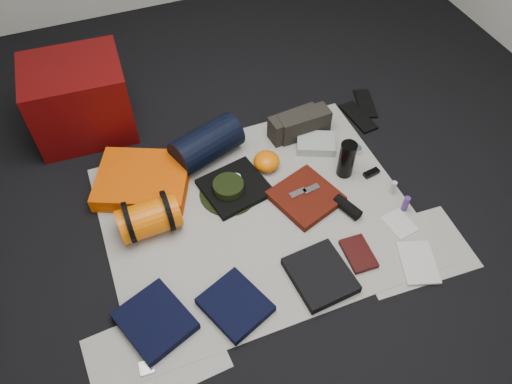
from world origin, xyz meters
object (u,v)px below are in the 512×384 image
object	(u,v)px
red_cabinet	(79,99)
sleeping_pad	(143,180)
navy_duffel	(207,144)
water_bottle	(347,159)
stuff_sack	(149,219)
paperback_book	(358,254)
compact_camera	(351,150)

from	to	relation	value
red_cabinet	sleeping_pad	xyz separation A→B (m)	(0.21, -0.59, -0.18)
red_cabinet	sleeping_pad	size ratio (longest dim) A/B	1.12
navy_duffel	water_bottle	bearing A→B (deg)	-49.93
stuff_sack	red_cabinet	bearing A→B (deg)	101.17
red_cabinet	paperback_book	size ratio (longest dim) A/B	2.80
navy_duffel	compact_camera	world-z (taller)	navy_duffel
water_bottle	paperback_book	bearing A→B (deg)	-110.35
sleeping_pad	navy_duffel	distance (m)	0.41
compact_camera	stuff_sack	bearing A→B (deg)	-161.65
stuff_sack	paperback_book	size ratio (longest dim) A/B	1.56
sleeping_pad	compact_camera	world-z (taller)	sleeping_pad
navy_duffel	paperback_book	bearing A→B (deg)	-81.19
sleeping_pad	compact_camera	bearing A→B (deg)	-9.27
stuff_sack	water_bottle	world-z (taller)	water_bottle
stuff_sack	paperback_book	xyz separation A→B (m)	(0.93, -0.54, -0.08)
stuff_sack	paperback_book	bearing A→B (deg)	-30.07
stuff_sack	compact_camera	xyz separation A→B (m)	(1.24, 0.11, -0.07)
stuff_sack	navy_duffel	bearing A→B (deg)	41.73
red_cabinet	stuff_sack	world-z (taller)	red_cabinet
red_cabinet	compact_camera	world-z (taller)	red_cabinet
navy_duffel	paperback_book	xyz separation A→B (m)	(0.50, -0.93, -0.09)
stuff_sack	compact_camera	size ratio (longest dim) A/B	3.06
red_cabinet	water_bottle	bearing A→B (deg)	-32.08
sleeping_pad	paperback_book	distance (m)	1.23
stuff_sack	compact_camera	distance (m)	1.24
navy_duffel	water_bottle	xyz separation A→B (m)	(0.69, -0.41, 0.01)
stuff_sack	navy_duffel	size ratio (longest dim) A/B	0.77
compact_camera	sleeping_pad	bearing A→B (deg)	-176.02
sleeping_pad	navy_duffel	world-z (taller)	navy_duffel
water_bottle	compact_camera	xyz separation A→B (m)	(0.11, 0.13, -0.09)
red_cabinet	paperback_book	bearing A→B (deg)	-49.28
water_bottle	navy_duffel	bearing A→B (deg)	149.39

